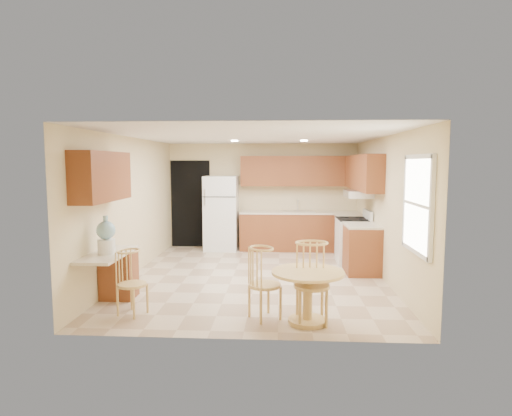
# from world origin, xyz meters

# --- Properties ---
(floor) EXTENTS (5.50, 5.50, 0.00)m
(floor) POSITION_xyz_m (0.00, 0.00, 0.00)
(floor) COLOR #C6AE90
(floor) RESTS_ON ground
(ceiling) EXTENTS (4.50, 5.50, 0.02)m
(ceiling) POSITION_xyz_m (0.00, 0.00, 2.50)
(ceiling) COLOR white
(ceiling) RESTS_ON wall_back
(wall_back) EXTENTS (4.50, 0.02, 2.50)m
(wall_back) POSITION_xyz_m (0.00, 2.75, 1.25)
(wall_back) COLOR beige
(wall_back) RESTS_ON floor
(wall_front) EXTENTS (4.50, 0.02, 2.50)m
(wall_front) POSITION_xyz_m (0.00, -2.75, 1.25)
(wall_front) COLOR beige
(wall_front) RESTS_ON floor
(wall_left) EXTENTS (0.02, 5.50, 2.50)m
(wall_left) POSITION_xyz_m (-2.25, 0.00, 1.25)
(wall_left) COLOR beige
(wall_left) RESTS_ON floor
(wall_right) EXTENTS (0.02, 5.50, 2.50)m
(wall_right) POSITION_xyz_m (2.25, 0.00, 1.25)
(wall_right) COLOR beige
(wall_right) RESTS_ON floor
(doorway) EXTENTS (0.90, 0.02, 2.10)m
(doorway) POSITION_xyz_m (-1.75, 2.73, 1.05)
(doorway) COLOR black
(doorway) RESTS_ON floor
(base_cab_back) EXTENTS (2.75, 0.60, 0.87)m
(base_cab_back) POSITION_xyz_m (0.88, 2.45, 0.43)
(base_cab_back) COLOR brown
(base_cab_back) RESTS_ON floor
(counter_back) EXTENTS (2.75, 0.63, 0.04)m
(counter_back) POSITION_xyz_m (0.88, 2.45, 0.89)
(counter_back) COLOR beige
(counter_back) RESTS_ON base_cab_back
(base_cab_right_a) EXTENTS (0.60, 0.59, 0.87)m
(base_cab_right_a) POSITION_xyz_m (1.95, 1.85, 0.43)
(base_cab_right_a) COLOR brown
(base_cab_right_a) RESTS_ON floor
(counter_right_a) EXTENTS (0.63, 0.59, 0.04)m
(counter_right_a) POSITION_xyz_m (1.95, 1.85, 0.89)
(counter_right_a) COLOR beige
(counter_right_a) RESTS_ON base_cab_right_a
(base_cab_right_b) EXTENTS (0.60, 0.80, 0.87)m
(base_cab_right_b) POSITION_xyz_m (1.95, 0.40, 0.43)
(base_cab_right_b) COLOR brown
(base_cab_right_b) RESTS_ON floor
(counter_right_b) EXTENTS (0.63, 0.80, 0.04)m
(counter_right_b) POSITION_xyz_m (1.95, 0.40, 0.89)
(counter_right_b) COLOR beige
(counter_right_b) RESTS_ON base_cab_right_b
(upper_cab_back) EXTENTS (2.75, 0.33, 0.70)m
(upper_cab_back) POSITION_xyz_m (0.88, 2.58, 1.85)
(upper_cab_back) COLOR brown
(upper_cab_back) RESTS_ON wall_back
(upper_cab_right) EXTENTS (0.33, 2.42, 0.70)m
(upper_cab_right) POSITION_xyz_m (2.08, 1.21, 1.85)
(upper_cab_right) COLOR brown
(upper_cab_right) RESTS_ON wall_right
(upper_cab_left) EXTENTS (0.33, 1.40, 0.70)m
(upper_cab_left) POSITION_xyz_m (-2.08, -1.60, 1.85)
(upper_cab_left) COLOR brown
(upper_cab_left) RESTS_ON wall_left
(sink) EXTENTS (0.78, 0.44, 0.01)m
(sink) POSITION_xyz_m (0.85, 2.45, 0.91)
(sink) COLOR silver
(sink) RESTS_ON counter_back
(range_hood) EXTENTS (0.50, 0.76, 0.14)m
(range_hood) POSITION_xyz_m (2.00, 1.18, 1.42)
(range_hood) COLOR silver
(range_hood) RESTS_ON upper_cab_right
(desk_pedestal) EXTENTS (0.48, 0.42, 0.72)m
(desk_pedestal) POSITION_xyz_m (-2.00, -1.32, 0.36)
(desk_pedestal) COLOR brown
(desk_pedestal) RESTS_ON floor
(desk_top) EXTENTS (0.50, 1.20, 0.04)m
(desk_top) POSITION_xyz_m (-2.00, -1.70, 0.75)
(desk_top) COLOR beige
(desk_top) RESTS_ON desk_pedestal
(window) EXTENTS (0.06, 1.12, 1.30)m
(window) POSITION_xyz_m (2.23, -1.85, 1.50)
(window) COLOR white
(window) RESTS_ON wall_right
(can_light_a) EXTENTS (0.14, 0.14, 0.02)m
(can_light_a) POSITION_xyz_m (-0.50, 1.20, 2.48)
(can_light_a) COLOR white
(can_light_a) RESTS_ON ceiling
(can_light_b) EXTENTS (0.14, 0.14, 0.02)m
(can_light_b) POSITION_xyz_m (0.90, 1.20, 2.48)
(can_light_b) COLOR white
(can_light_b) RESTS_ON ceiling
(refrigerator) EXTENTS (0.77, 0.75, 1.74)m
(refrigerator) POSITION_xyz_m (-0.95, 2.40, 0.87)
(refrigerator) COLOR white
(refrigerator) RESTS_ON floor
(stove) EXTENTS (0.65, 0.76, 1.09)m
(stove) POSITION_xyz_m (1.92, 1.18, 0.47)
(stove) COLOR white
(stove) RESTS_ON floor
(dining_table) EXTENTS (0.92, 0.92, 0.68)m
(dining_table) POSITION_xyz_m (0.79, -2.20, 0.44)
(dining_table) COLOR #DCB66E
(dining_table) RESTS_ON floor
(chair_table_a) EXTENTS (0.42, 0.53, 0.94)m
(chair_table_a) POSITION_xyz_m (0.24, -2.15, 0.58)
(chair_table_a) COLOR #DCB66E
(chair_table_a) RESTS_ON floor
(chair_table_b) EXTENTS (0.46, 0.46, 1.03)m
(chair_table_b) POSITION_xyz_m (0.84, -2.30, 0.63)
(chair_table_b) COLOR #DCB66E
(chair_table_b) RESTS_ON floor
(chair_desk) EXTENTS (0.38, 0.49, 0.87)m
(chair_desk) POSITION_xyz_m (-1.55, -2.09, 0.53)
(chair_desk) COLOR #DCB66E
(chair_desk) RESTS_ON floor
(water_crock) EXTENTS (0.26, 0.26, 0.54)m
(water_crock) POSITION_xyz_m (-2.00, -1.74, 1.01)
(water_crock) COLOR white
(water_crock) RESTS_ON desk_top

